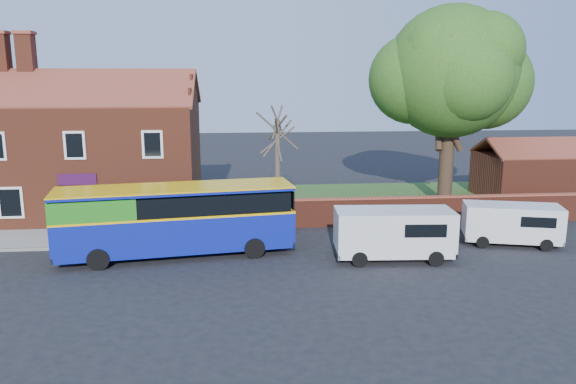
{
  "coord_description": "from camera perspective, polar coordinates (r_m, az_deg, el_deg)",
  "views": [
    {
      "loc": [
        1.35,
        -22.61,
        8.15
      ],
      "look_at": [
        3.97,
        5.0,
        2.4
      ],
      "focal_mm": 35.0,
      "sensor_mm": 36.0,
      "label": 1
    }
  ],
  "objects": [
    {
      "name": "pavement",
      "position": [
        30.65,
        -21.08,
        -4.41
      ],
      "size": [
        18.0,
        3.5,
        0.12
      ],
      "primitive_type": "cube",
      "color": "gray",
      "rests_on": "ground"
    },
    {
      "name": "bus",
      "position": [
        26.16,
        -12.04,
        -2.53
      ],
      "size": [
        10.9,
        4.15,
        3.24
      ],
      "rotation": [
        0.0,
        0.0,
        0.14
      ],
      "color": "#0D1B97",
      "rests_on": "ground"
    },
    {
      "name": "large_tree",
      "position": [
        36.78,
        16.26,
        11.24
      ],
      "size": [
        10.19,
        8.07,
        12.43
      ],
      "color": "black",
      "rests_on": "ground"
    },
    {
      "name": "van_near",
      "position": [
        25.68,
        10.73,
        -4.01
      ],
      "size": [
        5.36,
        2.44,
        2.3
      ],
      "rotation": [
        0.0,
        0.0,
        -0.06
      ],
      "color": "silver",
      "rests_on": "ground"
    },
    {
      "name": "shop_building",
      "position": [
        35.44,
        -19.07,
        3.38
      ],
      "size": [
        12.3,
        8.13,
        10.5
      ],
      "color": "brown",
      "rests_on": "ground"
    },
    {
      "name": "outbuilding",
      "position": [
        41.68,
        24.37,
        1.63
      ],
      "size": [
        8.2,
        5.06,
        4.17
      ],
      "color": "maroon",
      "rests_on": "ground"
    },
    {
      "name": "bare_tree",
      "position": [
        32.31,
        -1.07,
        2.87
      ],
      "size": [
        2.33,
        2.77,
        6.21
      ],
      "color": "#4C4238",
      "rests_on": "ground"
    },
    {
      "name": "grass_strip",
      "position": [
        38.34,
        12.4,
        -0.81
      ],
      "size": [
        26.0,
        12.0,
        0.04
      ],
      "primitive_type": "cube",
      "color": "#426B28",
      "rests_on": "ground"
    },
    {
      "name": "van_far",
      "position": [
        29.61,
        21.8,
        -2.9
      ],
      "size": [
        4.86,
        2.95,
        1.99
      ],
      "rotation": [
        0.0,
        0.0,
        -0.27
      ],
      "color": "silver",
      "rests_on": "ground"
    },
    {
      "name": "boundary_wall",
      "position": [
        32.66,
        15.64,
        -1.72
      ],
      "size": [
        22.0,
        0.38,
        1.6
      ],
      "color": "maroon",
      "rests_on": "ground"
    },
    {
      "name": "ground",
      "position": [
        24.07,
        -8.4,
        -8.22
      ],
      "size": [
        120.0,
        120.0,
        0.0
      ],
      "primitive_type": "plane",
      "color": "black",
      "rests_on": "ground"
    },
    {
      "name": "kerb",
      "position": [
        29.03,
        -22.0,
        -5.33
      ],
      "size": [
        18.0,
        0.15,
        0.14
      ],
      "primitive_type": "cube",
      "color": "slate",
      "rests_on": "ground"
    }
  ]
}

